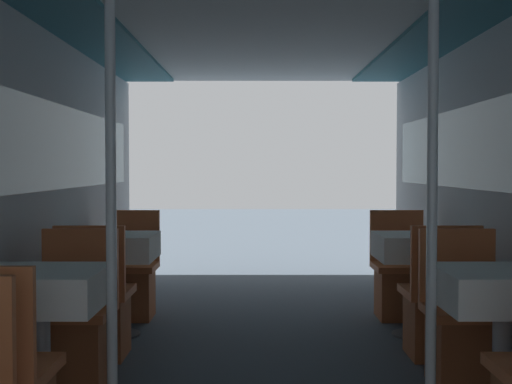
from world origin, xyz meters
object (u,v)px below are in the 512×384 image
at_px(support_pole_left_1, 112,201).
at_px(chair_right_near_2, 440,315).
at_px(dining_table_right_2, 419,251).
at_px(dining_table_right_1, 505,296).
at_px(dining_table_left_1, 41,296).
at_px(chair_left_far_2, 131,284).
at_px(chair_left_far_1, 75,337).
at_px(dining_table_left_2, 116,251).
at_px(chair_right_far_2, 402,284).
at_px(chair_left_near_2, 98,315).
at_px(chair_right_far_1, 466,337).
at_px(support_pole_right_1, 433,201).

distance_m(support_pole_left_1, chair_right_near_2, 2.37).
bearing_deg(chair_right_near_2, dining_table_right_2, 90.00).
bearing_deg(dining_table_right_1, chair_right_near_2, 90.00).
bearing_deg(dining_table_left_1, chair_left_far_2, 90.00).
height_order(chair_left_far_1, dining_table_left_2, chair_left_far_1).
relative_size(chair_left_far_2, dining_table_right_2, 1.17).
height_order(chair_left_far_1, chair_left_far_2, same).
bearing_deg(dining_table_right_2, chair_right_far_2, 90.00).
relative_size(dining_table_left_2, chair_right_far_2, 0.85).
bearing_deg(dining_table_left_1, chair_left_near_2, 90.00).
height_order(chair_right_far_1, chair_right_near_2, same).
relative_size(dining_table_left_1, chair_left_far_2, 0.85).
height_order(chair_left_far_1, chair_right_far_1, same).
bearing_deg(support_pole_right_1, dining_table_right_1, 0.00).
bearing_deg(dining_table_left_2, support_pole_left_1, -79.17).
xyz_separation_m(dining_table_left_2, chair_right_far_1, (2.23, -1.20, -0.35)).
distance_m(dining_table_left_2, support_pole_right_1, 2.65).
bearing_deg(support_pole_left_1, chair_right_far_1, 17.98).
bearing_deg(dining_table_left_2, support_pole_right_1, -43.87).
bearing_deg(chair_right_far_1, chair_right_far_2, -90.00).
height_order(dining_table_right_2, chair_right_near_2, chair_right_near_2).
bearing_deg(chair_right_near_2, chair_left_far_2, 151.26).
bearing_deg(chair_left_near_2, chair_left_far_1, -90.00).
distance_m(chair_left_near_2, chair_right_near_2, 2.23).
distance_m(chair_left_far_1, chair_left_far_2, 1.81).
height_order(chair_left_near_2, dining_table_right_2, chair_left_near_2).
bearing_deg(chair_right_far_2, chair_left_far_1, 39.07).
relative_size(dining_table_left_1, chair_right_near_2, 0.85).
relative_size(dining_table_left_1, chair_left_near_2, 0.85).
bearing_deg(chair_left_near_2, chair_right_far_2, 28.74).
height_order(dining_table_right_1, support_pole_right_1, support_pole_right_1).
xyz_separation_m(dining_table_left_2, dining_table_right_2, (2.23, 0.00, 0.00)).
bearing_deg(chair_right_far_2, support_pole_right_1, 81.86).
bearing_deg(dining_table_left_2, chair_left_near_2, -90.00).
xyz_separation_m(support_pole_left_1, chair_right_far_1, (1.88, 0.61, -0.80)).
distance_m(dining_table_left_1, dining_table_right_1, 2.23).
relative_size(chair_left_near_2, chair_right_far_1, 1.00).
relative_size(support_pole_left_1, chair_right_far_1, 2.46).
height_order(chair_right_near_2, chair_right_far_2, same).
bearing_deg(chair_left_near_2, dining_table_right_1, -28.27).
bearing_deg(chair_left_far_1, support_pole_left_1, 119.52).
bearing_deg(dining_table_right_2, chair_right_near_2, -90.00).
distance_m(support_pole_left_1, dining_table_right_2, 2.65).
relative_size(chair_left_far_1, dining_table_right_1, 1.17).
bearing_deg(chair_left_far_2, dining_table_right_2, 164.67).
height_order(dining_table_left_1, chair_right_near_2, chair_right_near_2).
bearing_deg(chair_left_far_2, chair_left_near_2, 90.00).
relative_size(chair_right_far_1, dining_table_right_2, 1.17).
relative_size(support_pole_left_1, dining_table_right_1, 2.88).
bearing_deg(dining_table_left_1, chair_left_far_1, 90.00).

